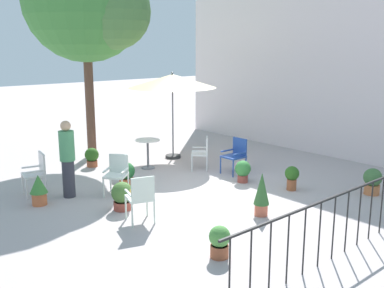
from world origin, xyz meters
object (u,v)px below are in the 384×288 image
at_px(potted_plant_2, 372,181).
at_px(potted_plant_5, 39,189).
at_px(potted_plant_1, 243,170).
at_px(standing_person, 67,158).
at_px(patio_chair_1, 202,151).
at_px(potted_plant_0, 126,173).
at_px(potted_plant_7, 92,157).
at_px(potted_plant_6, 220,241).
at_px(patio_chair_2, 37,171).
at_px(patio_chair_0, 141,196).
at_px(potted_plant_3, 292,176).
at_px(patio_chair_4, 236,153).
at_px(patio_chair_3, 117,172).
at_px(patio_umbrella_0, 172,81).
at_px(cafe_table_0, 148,149).
at_px(potted_plant_8, 122,195).
at_px(potted_plant_4, 262,193).

xyz_separation_m(potted_plant_2, potted_plant_5, (-4.10, -5.76, 0.04)).
height_order(potted_plant_1, standing_person, standing_person).
relative_size(patio_chair_1, potted_plant_0, 1.61).
distance_m(potted_plant_5, potted_plant_7, 3.02).
bearing_deg(potted_plant_5, potted_plant_6, 15.50).
relative_size(potted_plant_5, potted_plant_7, 1.24).
relative_size(patio_chair_2, standing_person, 0.55).
height_order(patio_chair_1, patio_chair_2, patio_chair_2).
relative_size(patio_chair_2, potted_plant_6, 1.82).
bearing_deg(potted_plant_7, patio_chair_0, -17.06).
xyz_separation_m(potted_plant_2, standing_person, (-4.18, -5.06, 0.55)).
bearing_deg(potted_plant_5, potted_plant_3, 59.27).
bearing_deg(standing_person, potted_plant_7, 140.12).
xyz_separation_m(patio_chair_4, potted_plant_0, (-0.98, -2.64, -0.24)).
bearing_deg(potted_plant_0, standing_person, -93.51).
height_order(patio_chair_1, potted_plant_5, patio_chair_1).
xyz_separation_m(potted_plant_0, potted_plant_3, (2.77, 2.59, 0.04)).
bearing_deg(patio_chair_3, patio_umbrella_0, 120.45).
distance_m(potted_plant_1, potted_plant_7, 4.14).
bearing_deg(potted_plant_6, potted_plant_0, 166.81).
bearing_deg(standing_person, patio_chair_1, 86.01).
distance_m(potted_plant_2, potted_plant_7, 7.00).
bearing_deg(potted_plant_1, potted_plant_3, 19.13).
relative_size(patio_chair_2, potted_plant_7, 1.79).
relative_size(cafe_table_0, potted_plant_0, 1.45).
xyz_separation_m(patio_chair_0, patio_chair_1, (-1.99, 3.32, -0.03)).
xyz_separation_m(potted_plant_0, potted_plant_7, (-1.98, 0.20, 0.00)).
xyz_separation_m(cafe_table_0, patio_chair_0, (3.02, -2.31, -0.01)).
bearing_deg(patio_umbrella_0, patio_chair_4, 4.77).
xyz_separation_m(patio_chair_0, potted_plant_8, (-0.82, 0.12, -0.23)).
bearing_deg(potted_plant_5, standing_person, 96.15).
relative_size(patio_chair_1, potted_plant_2, 1.49).
height_order(cafe_table_0, patio_chair_1, patio_chair_1).
bearing_deg(potted_plant_5, patio_chair_4, 78.19).
height_order(patio_umbrella_0, patio_chair_4, patio_umbrella_0).
bearing_deg(potted_plant_5, patio_chair_3, 75.47).
bearing_deg(potted_plant_4, potted_plant_6, -68.18).
bearing_deg(patio_umbrella_0, patio_chair_1, -7.99).
xyz_separation_m(cafe_table_0, patio_chair_3, (1.27, -1.72, -0.04)).
height_order(cafe_table_0, potted_plant_2, cafe_table_0).
distance_m(patio_chair_1, potted_plant_2, 4.18).
height_order(potted_plant_4, potted_plant_7, potted_plant_4).
distance_m(patio_chair_1, potted_plant_0, 2.26).
xyz_separation_m(patio_chair_4, potted_plant_4, (2.36, -1.77, -0.07)).
height_order(patio_chair_2, potted_plant_6, patio_chair_2).
relative_size(potted_plant_6, potted_plant_8, 0.89).
xyz_separation_m(patio_chair_3, potted_plant_6, (3.67, -0.46, -0.23)).
bearing_deg(potted_plant_0, potted_plant_8, -35.61).
bearing_deg(potted_plant_0, potted_plant_2, 41.90).
bearing_deg(patio_chair_0, potted_plant_1, 99.02).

